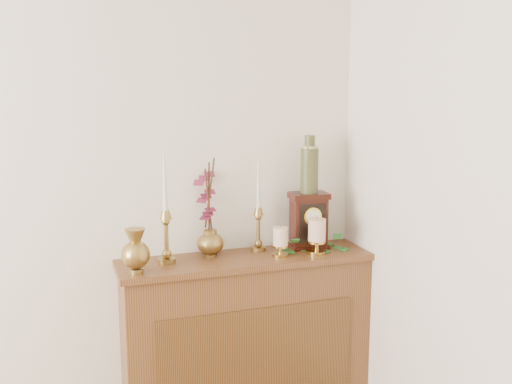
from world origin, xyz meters
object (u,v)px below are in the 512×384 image
object	(u,v)px
candlestick_left	(166,228)
bud_vase	(136,252)
ceramic_vase	(309,167)
mantel_clock	(309,221)
candlestick_center	(258,222)
ginger_jar	(207,211)

from	to	relation	value
candlestick_left	bud_vase	distance (m)	0.21
bud_vase	ceramic_vase	distance (m)	0.95
bud_vase	candlestick_left	bearing A→B (deg)	37.40
candlestick_left	mantel_clock	xyz separation A→B (m)	(0.73, 0.03, -0.03)
mantel_clock	candlestick_center	bearing A→B (deg)	177.84
candlestick_left	candlestick_center	distance (m)	0.47
ceramic_vase	bud_vase	bearing A→B (deg)	-170.32
candlestick_center	ginger_jar	xyz separation A→B (m)	(-0.26, 0.02, 0.07)
mantel_clock	ginger_jar	bearing A→B (deg)	179.07
candlestick_center	ceramic_vase	bearing A→B (deg)	-6.17
bud_vase	ginger_jar	distance (m)	0.44
candlestick_center	bud_vase	size ratio (longest dim) A/B	2.21
candlestick_left	ceramic_vase	distance (m)	0.77
ginger_jar	mantel_clock	bearing A→B (deg)	-5.50
candlestick_left	ginger_jar	size ratio (longest dim) A/B	1.06
bud_vase	candlestick_center	bearing A→B (deg)	15.93
candlestick_center	ginger_jar	distance (m)	0.27
candlestick_left	ceramic_vase	bearing A→B (deg)	2.47
bud_vase	ceramic_vase	world-z (taller)	ceramic_vase
candlestick_center	candlestick_left	bearing A→B (deg)	-172.81
candlestick_left	ginger_jar	distance (m)	0.23
ginger_jar	candlestick_center	bearing A→B (deg)	-4.25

